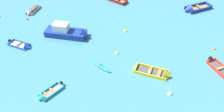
% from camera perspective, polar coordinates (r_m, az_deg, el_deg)
% --- Properties ---
extents(rowboat_yellow_cluster_outer, '(4.09, 1.88, 1.26)m').
position_cam_1_polar(rowboat_yellow_cluster_outer, '(24.58, 12.25, -4.49)').
color(rowboat_yellow_cluster_outer, '#4C4C51').
rests_on(rowboat_yellow_cluster_outer, ground_plane).
extents(motor_launch_deep_blue_far_back, '(5.88, 1.90, 2.09)m').
position_cam_1_polar(motor_launch_deep_blue_far_back, '(29.78, -10.74, 5.83)').
color(motor_launch_deep_blue_far_back, navy).
rests_on(motor_launch_deep_blue_far_back, ground_plane).
extents(rowboat_turquoise_cluster_inner, '(2.17, 2.83, 0.91)m').
position_cam_1_polar(rowboat_turquoise_cluster_inner, '(23.07, -16.31, -9.45)').
color(rowboat_turquoise_cluster_inner, gray).
rests_on(rowboat_turquoise_cluster_inner, ground_plane).
extents(rowboat_grey_foreground_center, '(1.26, 3.05, 1.00)m').
position_cam_1_polar(rowboat_grey_foreground_center, '(36.57, -19.49, 10.55)').
color(rowboat_grey_foreground_center, '#4C4C51').
rests_on(rowboat_grey_foreground_center, ground_plane).
extents(rowboat_blue_midfield_left, '(3.39, 1.70, 1.03)m').
position_cam_1_polar(rowboat_blue_midfield_left, '(29.60, -21.02, 2.24)').
color(rowboat_blue_midfield_left, beige).
rests_on(rowboat_blue_midfield_left, ground_plane).
extents(rowboat_deep_blue_outer_left, '(4.64, 3.94, 1.47)m').
position_cam_1_polar(rowboat_deep_blue_outer_left, '(37.06, 19.32, 10.96)').
color(rowboat_deep_blue_outer_left, '#99754C').
rests_on(rowboat_deep_blue_outer_left, ground_plane).
extents(kayak_turquoise_back_row_right, '(2.70, 1.77, 0.27)m').
position_cam_1_polar(kayak_turquoise_back_row_right, '(25.01, -2.82, -2.58)').
color(kayak_turquoise_back_row_right, teal).
rests_on(kayak_turquoise_back_row_right, ground_plane).
extents(mooring_buoy_midfield, '(0.38, 0.38, 0.38)m').
position_cam_1_polar(mooring_buoy_midfield, '(30.12, 24.23, 1.61)').
color(mooring_buoy_midfield, orange).
rests_on(mooring_buoy_midfield, ground_plane).
extents(mooring_buoy_near_foreground, '(0.38, 0.38, 0.38)m').
position_cam_1_polar(mooring_buoy_near_foreground, '(35.15, -20.39, 8.57)').
color(mooring_buoy_near_foreground, red).
rests_on(mooring_buoy_near_foreground, ground_plane).
extents(mooring_buoy_central, '(0.40, 0.40, 0.40)m').
position_cam_1_polar(mooring_buoy_central, '(26.84, 1.25, 0.66)').
color(mooring_buoy_central, yellow).
rests_on(mooring_buoy_central, ground_plane).
extents(mooring_buoy_between_boats_left, '(0.47, 0.47, 0.47)m').
position_cam_1_polar(mooring_buoy_between_boats_left, '(23.14, 14.25, -9.23)').
color(mooring_buoy_between_boats_left, silver).
rests_on(mooring_buoy_between_boats_left, ground_plane).
extents(mooring_buoy_trailing, '(0.45, 0.45, 0.45)m').
position_cam_1_polar(mooring_buoy_trailing, '(30.53, 3.37, 6.18)').
color(mooring_buoy_trailing, yellow).
rests_on(mooring_buoy_trailing, ground_plane).
extents(mooring_buoy_between_boats_right, '(0.30, 0.30, 0.30)m').
position_cam_1_polar(mooring_buoy_between_boats_right, '(35.45, -15.94, 9.90)').
color(mooring_buoy_between_boats_right, yellow).
rests_on(mooring_buoy_between_boats_right, ground_plane).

